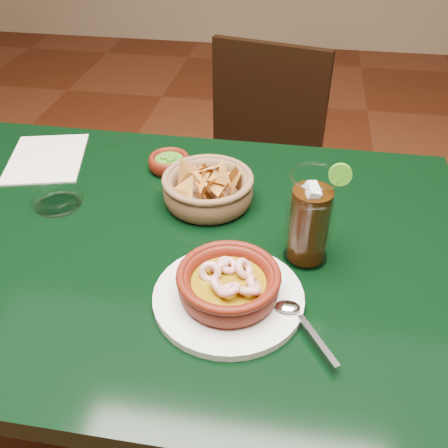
% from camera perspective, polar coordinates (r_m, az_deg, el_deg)
% --- Properties ---
extents(ground, '(7.00, 7.00, 0.00)m').
position_cam_1_polar(ground, '(1.53, -5.51, -23.75)').
color(ground, '#471C0C').
rests_on(ground, ground).
extents(dining_table, '(1.20, 0.80, 0.75)m').
position_cam_1_polar(dining_table, '(1.02, -7.67, -5.67)').
color(dining_table, black).
rests_on(dining_table, ground).
extents(dining_chair, '(0.48, 0.48, 0.86)m').
position_cam_1_polar(dining_chair, '(1.66, 3.47, 5.87)').
color(dining_chair, black).
rests_on(dining_chair, ground).
extents(shrimp_plate, '(0.30, 0.24, 0.07)m').
position_cam_1_polar(shrimp_plate, '(0.80, 0.57, -7.19)').
color(shrimp_plate, silver).
rests_on(shrimp_plate, dining_table).
extents(chip_basket, '(0.22, 0.22, 0.12)m').
position_cam_1_polar(chip_basket, '(1.01, -1.83, 4.09)').
color(chip_basket, brown).
rests_on(chip_basket, dining_table).
extents(guacamole_ramekin, '(0.11, 0.11, 0.04)m').
position_cam_1_polar(guacamole_ramekin, '(1.14, -6.26, 7.01)').
color(guacamole_ramekin, '#491007').
rests_on(guacamole_ramekin, dining_table).
extents(cola_drink, '(0.17, 0.17, 0.19)m').
position_cam_1_polar(cola_drink, '(0.85, 9.78, 0.55)').
color(cola_drink, white).
rests_on(cola_drink, dining_table).
extents(glass_ashtray, '(0.11, 0.11, 0.03)m').
position_cam_1_polar(glass_ashtray, '(1.07, -18.52, 2.60)').
color(glass_ashtray, white).
rests_on(glass_ashtray, dining_table).
extents(paper_menu, '(0.22, 0.26, 0.00)m').
position_cam_1_polar(paper_menu, '(1.25, -19.61, 7.10)').
color(paper_menu, beige).
rests_on(paper_menu, dining_table).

